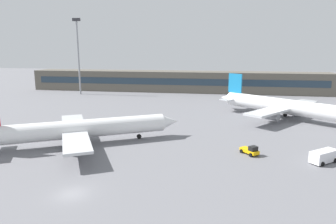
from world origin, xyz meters
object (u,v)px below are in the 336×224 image
airplane_near (81,129)px  baggage_tug_yellow (250,150)px  service_van_white (324,156)px  floodlight_tower_west (78,52)px  airplane_mid (290,107)px

airplane_near → baggage_tug_yellow: size_ratio=10.05×
airplane_near → service_van_white: size_ratio=7.11×
service_van_white → baggage_tug_yellow: bearing=170.7°
service_van_white → floodlight_tower_west: bearing=138.2°
airplane_near → floodlight_tower_west: (-30.85, 64.67, 14.42)m
baggage_tug_yellow → service_van_white: service_van_white is taller
airplane_mid → service_van_white: bearing=-92.0°
airplane_mid → service_van_white: 32.12m
baggage_tug_yellow → service_van_white: bearing=-9.3°
service_van_white → floodlight_tower_west: 102.31m
airplane_mid → baggage_tug_yellow: airplane_mid is taller
airplane_near → floodlight_tower_west: floodlight_tower_west is taller
airplane_near → airplane_mid: bearing=32.8°
airplane_near → baggage_tug_yellow: airplane_near is taller
baggage_tug_yellow → service_van_white: size_ratio=0.71×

